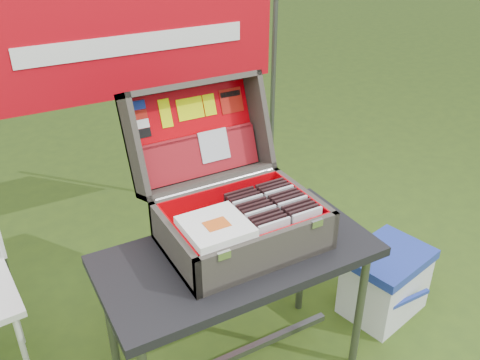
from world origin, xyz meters
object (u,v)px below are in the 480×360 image
suitcase (235,177)px  cooler (385,282)px  table (238,316)px  cardboard_box (294,243)px

suitcase → cooler: size_ratio=1.48×
suitcase → cooler: suitcase is taller
table → cardboard_box: (0.64, 0.48, -0.14)m
cardboard_box → cooler: bearing=-86.0°
cooler → table: bearing=167.1°
suitcase → cardboard_box: bearing=32.1°
table → suitcase: bearing=67.0°
table → cardboard_box: table is taller
table → cooler: size_ratio=2.64×
suitcase → table: bearing=-113.5°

